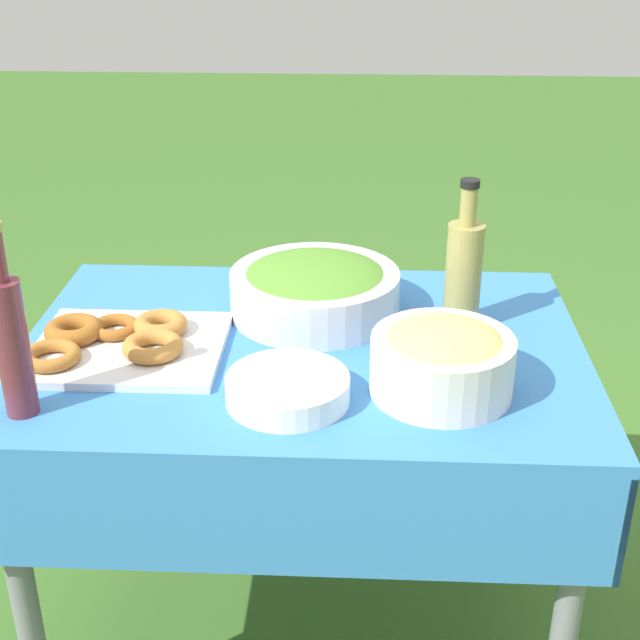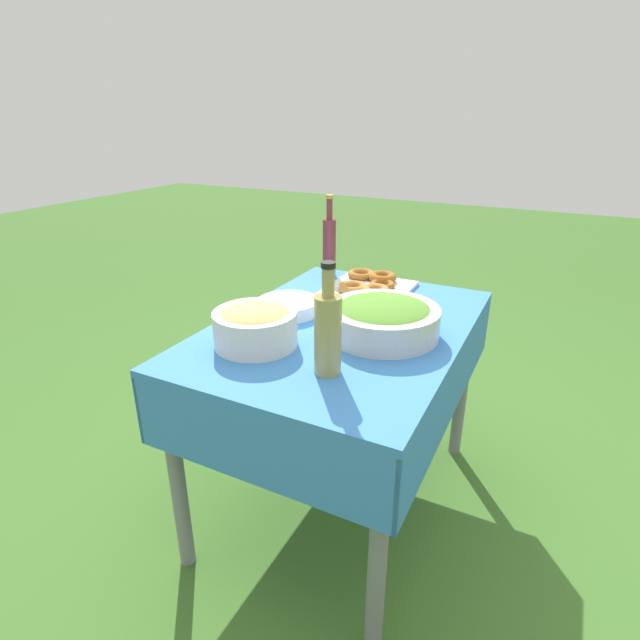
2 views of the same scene
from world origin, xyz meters
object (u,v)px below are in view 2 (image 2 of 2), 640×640
donut_platter (369,287)px  plate_stack (288,306)px  wine_bottle (329,245)px  olive_oil_bottle (328,331)px  pasta_bowl (255,324)px  salad_bowl (383,318)px

donut_platter → plate_stack: 0.38m
wine_bottle → olive_oil_bottle: bearing=-154.3°
pasta_bowl → donut_platter: bearing=-11.6°
plate_stack → wine_bottle: (0.45, 0.06, 0.11)m
salad_bowl → wine_bottle: 0.65m
salad_bowl → donut_platter: bearing=27.8°
plate_stack → salad_bowl: bearing=-94.4°
donut_platter → plate_stack: bearing=153.5°
donut_platter → plate_stack: donut_platter is taller
salad_bowl → olive_oil_bottle: bearing=171.3°
pasta_bowl → olive_oil_bottle: olive_oil_bottle is taller
salad_bowl → pasta_bowl: bearing=127.3°
salad_bowl → wine_bottle: (0.48, 0.43, 0.08)m
donut_platter → olive_oil_bottle: bearing=-167.6°
plate_stack → olive_oil_bottle: bearing=-136.1°
olive_oil_bottle → plate_stack: bearing=43.9°
pasta_bowl → donut_platter: (0.61, -0.13, -0.05)m
donut_platter → olive_oil_bottle: (-0.67, -0.15, 0.10)m
donut_platter → salad_bowl: bearing=-152.2°
pasta_bowl → donut_platter: pasta_bowl is taller
pasta_bowl → donut_platter: 0.63m
olive_oil_bottle → wine_bottle: wine_bottle is taller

